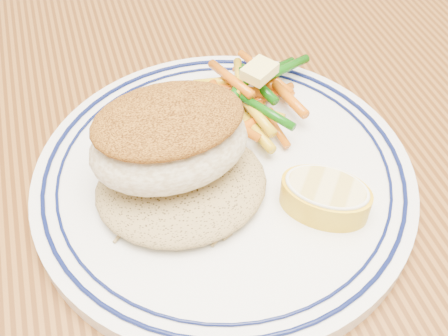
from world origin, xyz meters
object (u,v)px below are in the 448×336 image
at_px(rice_pilaf, 181,182).
at_px(lemon_wedge, 325,196).
at_px(dining_table, 201,273).
at_px(fish_fillet, 169,138).
at_px(plate, 224,178).
at_px(vegetable_pile, 250,99).

distance_m(rice_pilaf, lemon_wedge, 0.10).
bearing_deg(dining_table, rice_pilaf, -175.65).
relative_size(rice_pilaf, fish_fillet, 1.08).
bearing_deg(plate, fish_fillet, 175.42).
bearing_deg(lemon_wedge, dining_table, 151.12).
height_order(plate, fish_fillet, fish_fillet).
bearing_deg(rice_pilaf, lemon_wedge, -25.47).
distance_m(plate, fish_fillet, 0.06).
xyz_separation_m(dining_table, lemon_wedge, (0.08, -0.04, 0.12)).
xyz_separation_m(fish_fillet, vegetable_pile, (0.07, 0.05, -0.03)).
relative_size(dining_table, lemon_wedge, 19.22).
bearing_deg(lemon_wedge, vegetable_pile, 98.40).
distance_m(plate, rice_pilaf, 0.04).
height_order(fish_fillet, vegetable_pile, fish_fillet).
relative_size(rice_pilaf, vegetable_pile, 1.03).
distance_m(dining_table, rice_pilaf, 0.12).
xyz_separation_m(plate, fish_fillet, (-0.04, 0.00, 0.05)).
bearing_deg(lemon_wedge, fish_fillet, 149.52).
bearing_deg(dining_table, vegetable_pile, 45.88).
bearing_deg(lemon_wedge, rice_pilaf, 154.53).
xyz_separation_m(dining_table, fish_fillet, (-0.01, 0.01, 0.15)).
xyz_separation_m(vegetable_pile, lemon_wedge, (0.02, -0.10, -0.00)).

